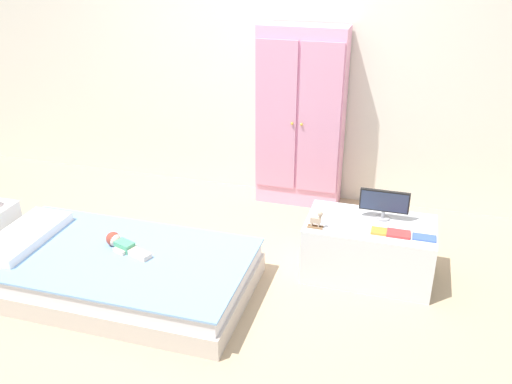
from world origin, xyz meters
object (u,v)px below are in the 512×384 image
object	(u,v)px
doll	(120,243)
book_blue	(424,238)
tv_stand	(368,249)
rocking_horse_toy	(317,220)
book_orange	(379,231)
bed	(117,271)
wardrobe	(301,118)
tv_monitor	(384,202)
book_red	(399,234)

from	to	relation	value
doll	book_blue	distance (m)	2.04
tv_stand	book_blue	distance (m)	0.43
rocking_horse_toy	book_orange	bearing A→B (deg)	7.75
bed	tv_stand	bearing A→B (deg)	21.72
tv_stand	book_blue	size ratio (longest dim) A/B	5.79
doll	tv_stand	xyz separation A→B (m)	(1.63, 0.56, -0.10)
doll	wardrobe	bearing A→B (deg)	60.89
tv_monitor	rocking_horse_toy	bearing A→B (deg)	-148.47
book_orange	bed	bearing A→B (deg)	-162.50
bed	rocking_horse_toy	bearing A→B (deg)	20.48
bed	book_orange	size ratio (longest dim) A/B	16.31
tv_stand	book_red	distance (m)	0.31
bed	rocking_horse_toy	xyz separation A→B (m)	(1.28, 0.48, 0.35)
doll	tv_monitor	size ratio (longest dim) A/B	1.13
book_red	book_blue	distance (m)	0.16
rocking_horse_toy	wardrobe	bearing A→B (deg)	107.51
book_red	book_blue	size ratio (longest dim) A/B	1.00
wardrobe	book_orange	world-z (taller)	wardrobe
book_blue	wardrobe	bearing A→B (deg)	133.04
wardrobe	rocking_horse_toy	distance (m)	1.32
rocking_horse_toy	book_red	bearing A→B (deg)	5.98
doll	book_orange	xyz separation A→B (m)	(1.70, 0.44, 0.12)
tv_stand	book_red	xyz separation A→B (m)	(0.19, -0.11, 0.22)
tv_monitor	book_blue	size ratio (longest dim) A/B	2.22
tv_monitor	book_orange	xyz separation A→B (m)	(-0.00, -0.20, -0.12)
tv_monitor	book_orange	world-z (taller)	tv_monitor
bed	wardrobe	world-z (taller)	wardrobe
wardrobe	book_blue	xyz separation A→B (m)	(1.09, -1.16, -0.36)
bed	doll	size ratio (longest dim) A/B	4.77
book_red	book_blue	world-z (taller)	book_red
wardrobe	book_red	size ratio (longest dim) A/B	10.24
tv_stand	tv_monitor	xyz separation A→B (m)	(0.07, 0.09, 0.34)
tv_monitor	rocking_horse_toy	xyz separation A→B (m)	(-0.42, -0.26, -0.07)
bed	doll	xyz separation A→B (m)	(-0.00, 0.09, 0.17)
doll	tv_stand	world-z (taller)	tv_stand
bed	doll	bearing A→B (deg)	93.12
tv_stand	wardrobe	bearing A→B (deg)	124.92
wardrobe	tv_stand	distance (m)	1.40
wardrobe	bed	bearing A→B (deg)	-117.69
wardrobe	tv_stand	world-z (taller)	wardrobe
bed	book_blue	world-z (taller)	book_blue
wardrobe	book_blue	bearing A→B (deg)	-46.96
tv_monitor	book_red	size ratio (longest dim) A/B	2.22
tv_stand	book_orange	size ratio (longest dim) A/B	7.89
rocking_horse_toy	book_blue	xyz separation A→B (m)	(0.70, 0.06, -0.06)
tv_monitor	book_red	distance (m)	0.26
bed	book_orange	xyz separation A→B (m)	(1.69, 0.53, 0.29)
bed	book_red	bearing A→B (deg)	16.38
tv_monitor	book_blue	world-z (taller)	tv_monitor
bed	book_orange	bearing A→B (deg)	17.50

